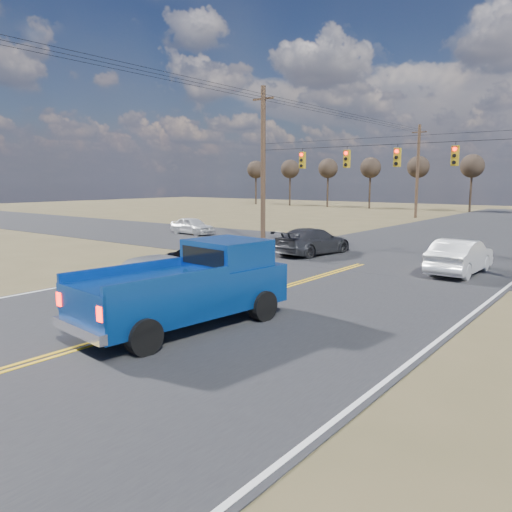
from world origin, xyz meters
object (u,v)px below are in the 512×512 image
Objects in this scene: silver_suv at (163,274)px; dgrey_car_queue at (313,241)px; pickup_truck at (190,287)px; cross_car_west at (192,226)px; black_suv at (214,257)px; white_car_queue at (460,257)px.

silver_suv is 0.91× the size of dgrey_car_queue.
silver_suv is 11.90m from dgrey_car_queue.
silver_suv is at bearing 155.34° from pickup_truck.
silver_suv is (-3.54, 2.14, -0.35)m from pickup_truck.
pickup_truck is at bearing -129.67° from cross_car_west.
silver_suv is at bearing -132.50° from cross_car_west.
white_car_queue is (8.83, 6.36, 0.09)m from black_suv.
pickup_truck is at bearing 125.46° from black_suv.
black_suv is (-1.61, 4.44, -0.11)m from silver_suv.
black_suv is at bearing 134.52° from pickup_truck.
cross_car_west is (-13.64, 15.20, -0.13)m from silver_suv.
white_car_queue is 21.32m from cross_car_west.
black_suv is 10.88m from white_car_queue.
pickup_truck is 4.15m from silver_suv.
white_car_queue is (7.22, 10.80, -0.02)m from silver_suv.
silver_suv is 1.20× the size of cross_car_west.
white_car_queue is at bearing -124.94° from silver_suv.
cross_car_west is at bearing -10.87° from white_car_queue.
pickup_truck is at bearing 147.69° from silver_suv.
silver_suv is at bearing 107.32° from black_suv.
pickup_truck reaches higher than silver_suv.
dgrey_car_queue is (-4.48, 14.00, -0.40)m from pickup_truck.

